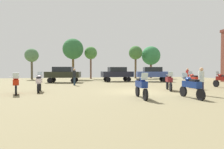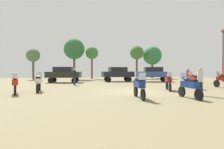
% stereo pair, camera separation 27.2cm
% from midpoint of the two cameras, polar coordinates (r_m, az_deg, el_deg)
% --- Properties ---
extents(ground_plane, '(44.00, 52.00, 0.02)m').
position_cam_midpoint_polar(ground_plane, '(14.60, 6.50, -5.08)').
color(ground_plane, '#7E7451').
extents(motorcycle_1, '(0.62, 2.28, 1.48)m').
position_cam_midpoint_polar(motorcycle_1, '(11.08, 8.01, -3.32)').
color(motorcycle_1, black).
rests_on(motorcycle_1, ground).
extents(motorcycle_2, '(0.62, 2.21, 1.49)m').
position_cam_midpoint_polar(motorcycle_2, '(15.31, -21.29, -2.09)').
color(motorcycle_2, black).
rests_on(motorcycle_2, ground).
extents(motorcycle_4, '(0.62, 2.27, 1.50)m').
position_cam_midpoint_polar(motorcycle_4, '(20.07, 29.72, -1.34)').
color(motorcycle_4, black).
rests_on(motorcycle_4, ground).
extents(motorcycle_5, '(0.84, 2.14, 1.51)m').
position_cam_midpoint_polar(motorcycle_5, '(15.84, 16.09, -1.89)').
color(motorcycle_5, black).
rests_on(motorcycle_5, ground).
extents(motorcycle_7, '(0.79, 2.10, 1.46)m').
position_cam_midpoint_polar(motorcycle_7, '(14.55, -27.13, -2.39)').
color(motorcycle_7, black).
rests_on(motorcycle_7, ground).
extents(motorcycle_8, '(0.62, 2.24, 1.46)m').
position_cam_midpoint_polar(motorcycle_8, '(11.88, 21.83, -3.14)').
color(motorcycle_8, black).
rests_on(motorcycle_8, ground).
extents(motorcycle_9, '(0.65, 2.15, 1.51)m').
position_cam_midpoint_polar(motorcycle_9, '(18.01, 22.61, -1.56)').
color(motorcycle_9, black).
rests_on(motorcycle_9, ground).
extents(car_1, '(4.43, 2.13, 2.00)m').
position_cam_midpoint_polar(car_1, '(26.78, 1.23, 0.43)').
color(car_1, black).
rests_on(car_1, ground).
extents(car_2, '(4.56, 2.58, 2.00)m').
position_cam_midpoint_polar(car_2, '(25.25, -14.63, 0.32)').
color(car_2, black).
rests_on(car_2, ground).
extents(car_3, '(4.56, 2.57, 2.00)m').
position_cam_midpoint_polar(car_3, '(26.96, 11.62, 0.40)').
color(car_3, black).
rests_on(car_3, ground).
extents(person_1, '(0.44, 0.44, 1.77)m').
position_cam_midpoint_polar(person_1, '(20.49, -11.49, -0.29)').
color(person_1, '#213345').
rests_on(person_1, ground).
extents(person_2, '(0.48, 0.48, 1.81)m').
position_cam_midpoint_polar(person_2, '(22.06, 21.17, -0.16)').
color(person_2, '#29323E').
rests_on(person_2, ground).
extents(person_3, '(0.46, 0.46, 1.79)m').
position_cam_midpoint_polar(person_3, '(13.52, 24.47, -1.23)').
color(person_3, '#27243F').
rests_on(person_3, ground).
extents(tree_1, '(2.25, 2.25, 5.76)m').
position_cam_midpoint_polar(tree_1, '(34.72, -6.55, 6.24)').
color(tree_1, brown).
rests_on(tree_1, ground).
extents(tree_2, '(3.56, 3.56, 7.00)m').
position_cam_midpoint_polar(tree_2, '(34.03, -11.73, 7.38)').
color(tree_2, brown).
rests_on(tree_2, ground).
extents(tree_4, '(2.27, 2.27, 5.21)m').
position_cam_midpoint_polar(tree_4, '(35.25, -22.95, 5.16)').
color(tree_4, '#4D4636').
rests_on(tree_4, ground).
extents(tree_5, '(3.60, 3.60, 6.17)m').
position_cam_midpoint_polar(tree_5, '(38.12, 11.29, 5.48)').
color(tree_5, brown).
rests_on(tree_5, ground).
extents(tree_6, '(2.56, 2.56, 6.12)m').
position_cam_midpoint_polar(tree_6, '(36.58, 6.81, 6.31)').
color(tree_6, brown).
rests_on(tree_6, ground).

